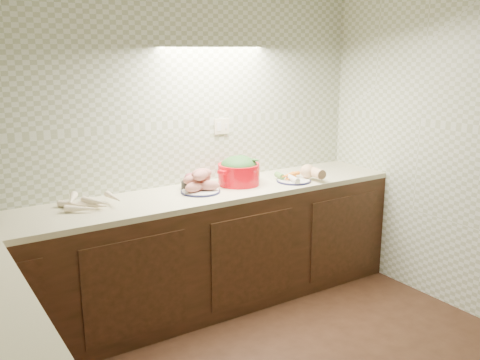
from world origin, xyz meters
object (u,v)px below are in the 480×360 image
parsnip_pile (94,202)px  dutch_oven (239,171)px  veg_plate (300,175)px  sweet_potato_plate (200,183)px  onion_bowl (192,183)px

parsnip_pile → dutch_oven: 1.13m
parsnip_pile → veg_plate: size_ratio=1.06×
parsnip_pile → sweet_potato_plate: sweet_potato_plate is taller
parsnip_pile → onion_bowl: size_ratio=2.34×
sweet_potato_plate → dutch_oven: size_ratio=0.73×
dutch_oven → sweet_potato_plate: bearing=172.8°
dutch_oven → veg_plate: size_ratio=1.13×
parsnip_pile → veg_plate: (1.59, -0.18, 0.01)m
parsnip_pile → sweet_potato_plate: 0.77m
sweet_potato_plate → dutch_oven: (0.36, 0.04, 0.04)m
sweet_potato_plate → dutch_oven: dutch_oven is taller
sweet_potato_plate → onion_bowl: size_ratio=1.81×
onion_bowl → veg_plate: veg_plate is taller
sweet_potato_plate → veg_plate: 0.83m
parsnip_pile → onion_bowl: (0.76, 0.06, 0.01)m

